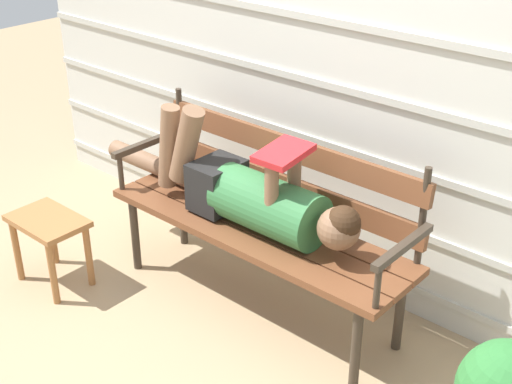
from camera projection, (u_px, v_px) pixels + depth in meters
name	position (u px, v px, depth m)	size (l,w,h in m)	color
ground_plane	(238.00, 316.00, 3.48)	(12.00, 12.00, 0.00)	tan
house_siding	(323.00, 50.00, 3.34)	(4.27, 0.08, 2.43)	beige
park_bench	(265.00, 212.00, 3.38)	(1.62, 0.47, 0.92)	brown
reclining_person	(248.00, 193.00, 3.31)	(1.70, 0.27, 0.53)	#33703D
footstool	(49.00, 232.00, 3.61)	(0.41, 0.27, 0.39)	#9E6638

